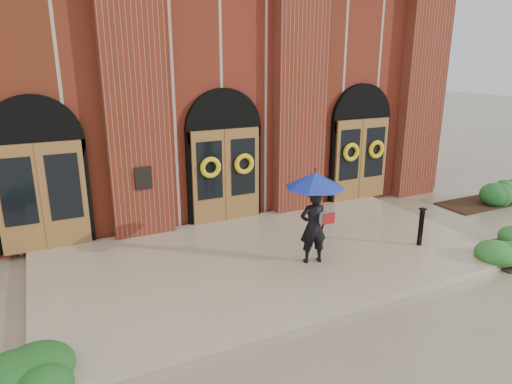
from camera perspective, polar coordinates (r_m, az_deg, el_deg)
ground at (r=10.42m, az=2.10°, el=-8.84°), size 90.00×90.00×0.00m
landing at (r=10.51m, az=1.72°, el=-8.15°), size 10.00×5.30×0.15m
church_building at (r=17.67m, az=-11.55°, el=13.18°), size 16.20×12.53×7.00m
man_with_umbrella at (r=9.69m, az=7.30°, el=-1.03°), size 1.49×1.49×2.02m
metal_post at (r=11.46m, az=19.93°, el=-4.01°), size 0.13×0.13×0.92m
hedge_wall_right at (r=16.03m, az=26.56°, el=-0.11°), size 2.64×1.06×0.68m
hedge_front_left at (r=7.64m, az=-28.91°, el=-19.48°), size 1.36×1.17×0.48m
hedge_front_right at (r=12.18m, az=28.81°, el=-5.84°), size 1.43×1.22×0.50m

